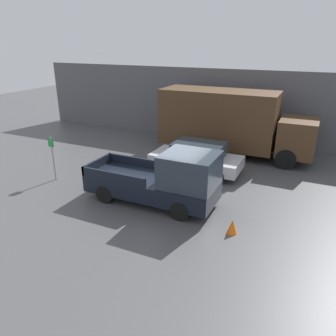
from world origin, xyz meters
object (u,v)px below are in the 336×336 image
(car, at_px, (197,157))
(traffic_cone, at_px, (232,227))
(delivery_truck, at_px, (229,121))
(parking_sign, at_px, (53,155))
(pickup_truck, at_px, (164,180))

(car, distance_m, traffic_cone, 5.55)
(traffic_cone, bearing_deg, car, 123.08)
(delivery_truck, xyz_separation_m, parking_sign, (-6.19, -7.06, -0.70))
(parking_sign, bearing_deg, traffic_cone, -6.36)
(pickup_truck, height_order, traffic_cone, pickup_truck)
(car, height_order, parking_sign, parking_sign)
(traffic_cone, bearing_deg, delivery_truck, 106.91)
(pickup_truck, height_order, delivery_truck, delivery_truck)
(pickup_truck, distance_m, delivery_truck, 7.17)
(car, bearing_deg, delivery_truck, 80.29)
(delivery_truck, xyz_separation_m, traffic_cone, (2.44, -8.02, -1.64))
(car, bearing_deg, traffic_cone, -56.92)
(delivery_truck, relative_size, parking_sign, 3.98)
(delivery_truck, distance_m, traffic_cone, 8.54)
(car, xyz_separation_m, parking_sign, (-5.61, -3.67, 0.42))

